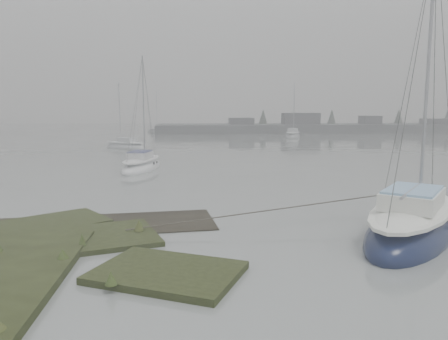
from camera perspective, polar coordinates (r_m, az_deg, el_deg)
ground at (r=41.20m, az=-6.27°, el=2.30°), size 160.00×160.00×0.00m
far_shoreline at (r=77.38m, az=14.71°, el=5.43°), size 60.00×8.00×4.15m
sailboat_main at (r=15.68m, az=23.41°, el=-6.71°), size 6.51×7.23×10.38m
sailboat_white at (r=30.08m, az=-10.73°, el=0.55°), size 3.18×6.12×8.23m
sailboat_far_a at (r=46.13m, az=-12.75°, el=3.05°), size 5.07×4.43×7.20m
sailboat_far_b at (r=62.59m, az=8.97°, el=4.47°), size 3.82×6.19×8.31m
sailboat_far_c at (r=73.42m, az=-8.31°, el=5.00°), size 5.35×4.78×7.66m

